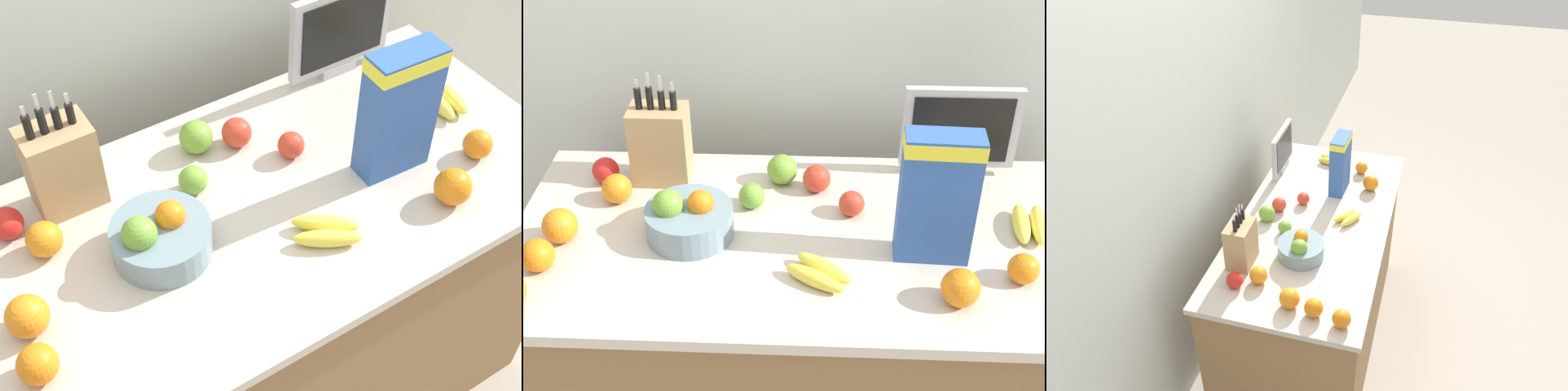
% 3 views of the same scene
% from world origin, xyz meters
% --- Properties ---
extents(counter, '(1.48, 0.75, 0.89)m').
position_xyz_m(counter, '(0.00, 0.00, 0.45)').
color(counter, olive).
rests_on(counter, ground_plane).
extents(knife_block, '(0.15, 0.11, 0.32)m').
position_xyz_m(knife_block, '(-0.40, 0.24, 1.01)').
color(knife_block, tan).
rests_on(knife_block, counter).
extents(small_monitor, '(0.31, 0.03, 0.26)m').
position_xyz_m(small_monitor, '(0.41, 0.30, 1.04)').
color(small_monitor, '#B7B7BC').
rests_on(small_monitor, counter).
extents(cereal_box, '(0.18, 0.09, 0.33)m').
position_xyz_m(cereal_box, '(0.30, -0.06, 1.07)').
color(cereal_box, '#2D56A8').
rests_on(cereal_box, counter).
extents(fruit_bowl, '(0.22, 0.22, 0.13)m').
position_xyz_m(fruit_bowl, '(-0.29, -0.01, 0.94)').
color(fruit_bowl, gray).
rests_on(fruit_bowl, counter).
extents(banana_bunch_left, '(0.10, 0.16, 0.04)m').
position_xyz_m(banana_bunch_left, '(0.56, 0.04, 0.92)').
color(banana_bunch_left, yellow).
rests_on(banana_bunch_left, counter).
extents(banana_bunch_right, '(0.17, 0.15, 0.04)m').
position_xyz_m(banana_bunch_right, '(0.03, -0.17, 0.92)').
color(banana_bunch_right, yellow).
rests_on(banana_bunch_right, counter).
extents(apple_middle, '(0.07, 0.07, 0.07)m').
position_xyz_m(apple_middle, '(-0.55, 0.22, 0.93)').
color(apple_middle, red).
rests_on(apple_middle, counter).
extents(apple_rear, '(0.08, 0.08, 0.08)m').
position_xyz_m(apple_rear, '(-0.07, 0.24, 0.94)').
color(apple_rear, '#6B9E33').
rests_on(apple_rear, counter).
extents(apple_leftmost, '(0.07, 0.07, 0.07)m').
position_xyz_m(apple_leftmost, '(-0.14, 0.12, 0.93)').
color(apple_leftmost, '#6B9E33').
rests_on(apple_leftmost, counter).
extents(apple_rightmost, '(0.08, 0.08, 0.08)m').
position_xyz_m(apple_rightmost, '(0.03, 0.20, 0.93)').
color(apple_rightmost, red).
rests_on(apple_rightmost, counter).
extents(apple_front, '(0.07, 0.07, 0.07)m').
position_xyz_m(apple_front, '(0.12, 0.09, 0.93)').
color(apple_front, red).
rests_on(apple_front, counter).
extents(orange_near_bowl, '(0.09, 0.09, 0.09)m').
position_xyz_m(orange_near_bowl, '(-0.60, -0.05, 0.94)').
color(orange_near_bowl, orange).
rests_on(orange_near_bowl, counter).
extents(orange_front_left, '(0.08, 0.08, 0.08)m').
position_xyz_m(orange_front_left, '(-0.50, 0.13, 0.93)').
color(orange_front_left, orange).
rests_on(orange_front_left, counter).
extents(orange_mid_left, '(0.07, 0.07, 0.07)m').
position_xyz_m(orange_mid_left, '(0.50, -0.15, 0.93)').
color(orange_mid_left, orange).
rests_on(orange_mid_left, counter).
extents(orange_back_center, '(0.08, 0.08, 0.08)m').
position_xyz_m(orange_back_center, '(-0.62, -0.16, 0.93)').
color(orange_back_center, orange).
rests_on(orange_back_center, counter).
extents(orange_mid_right, '(0.09, 0.09, 0.09)m').
position_xyz_m(orange_mid_right, '(0.34, -0.23, 0.94)').
color(orange_mid_right, orange).
rests_on(orange_mid_right, counter).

